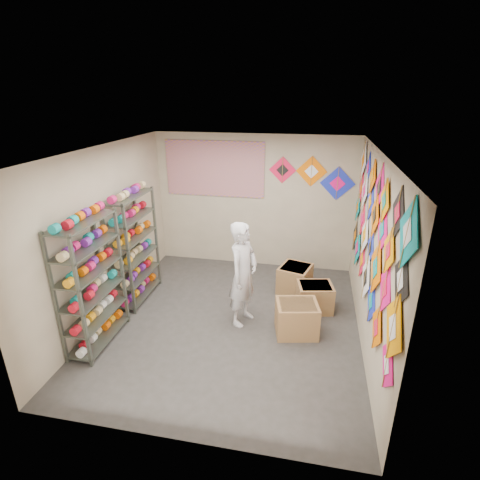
% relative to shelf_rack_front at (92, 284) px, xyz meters
% --- Properties ---
extents(ground, '(4.50, 4.50, 0.00)m').
position_rel_shelf_rack_front_xyz_m(ground, '(1.78, 0.85, -0.95)').
color(ground, '#34312E').
extents(room_walls, '(4.50, 4.50, 4.50)m').
position_rel_shelf_rack_front_xyz_m(room_walls, '(1.78, 0.85, 0.69)').
color(room_walls, tan).
rests_on(room_walls, ground).
extents(shelf_rack_front, '(0.40, 1.10, 1.90)m').
position_rel_shelf_rack_front_xyz_m(shelf_rack_front, '(0.00, 0.00, 0.00)').
color(shelf_rack_front, '#4C5147').
rests_on(shelf_rack_front, ground).
extents(shelf_rack_back, '(0.40, 1.10, 1.90)m').
position_rel_shelf_rack_front_xyz_m(shelf_rack_back, '(0.00, 1.30, 0.00)').
color(shelf_rack_back, '#4C5147').
rests_on(shelf_rack_back, ground).
extents(string_spools, '(0.12, 2.36, 0.12)m').
position_rel_shelf_rack_front_xyz_m(string_spools, '(-0.00, 0.65, 0.10)').
color(string_spools, '#E01A68').
rests_on(string_spools, ground).
extents(kite_wall_display, '(0.05, 4.34, 2.05)m').
position_rel_shelf_rack_front_xyz_m(kite_wall_display, '(3.76, 0.80, 0.69)').
color(kite_wall_display, '#EF0C78').
rests_on(kite_wall_display, room_walls).
extents(back_wall_kites, '(1.64, 0.02, 0.84)m').
position_rel_shelf_rack_front_xyz_m(back_wall_kites, '(2.94, 3.09, 0.99)').
color(back_wall_kites, '#EE1443').
rests_on(back_wall_kites, room_walls).
extents(poster, '(2.00, 0.01, 1.10)m').
position_rel_shelf_rack_front_xyz_m(poster, '(0.98, 3.08, 1.05)').
color(poster, purple).
rests_on(poster, room_walls).
extents(shopkeeper, '(0.86, 0.78, 1.67)m').
position_rel_shelf_rack_front_xyz_m(shopkeeper, '(1.98, 0.92, -0.11)').
color(shopkeeper, silver).
rests_on(shopkeeper, ground).
extents(carton_a, '(0.70, 0.62, 0.51)m').
position_rel_shelf_rack_front_xyz_m(carton_a, '(2.83, 0.76, -0.70)').
color(carton_a, olive).
rests_on(carton_a, ground).
extents(carton_b, '(0.65, 0.57, 0.46)m').
position_rel_shelf_rack_front_xyz_m(carton_b, '(3.09, 1.48, -0.72)').
color(carton_b, olive).
rests_on(carton_b, ground).
extents(carton_c, '(0.66, 0.69, 0.50)m').
position_rel_shelf_rack_front_xyz_m(carton_c, '(2.72, 2.05, -0.70)').
color(carton_c, olive).
rests_on(carton_c, ground).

